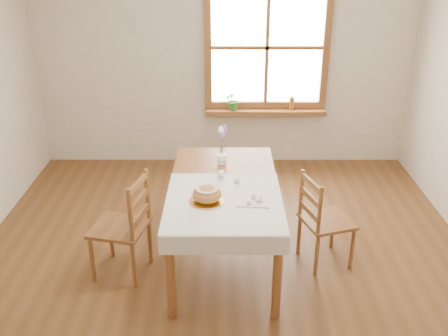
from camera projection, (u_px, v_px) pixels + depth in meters
The scene contains 18 objects.
ground at pixel (224, 280), 4.19m from camera, with size 5.00×5.00×0.00m, color brown.
room_walls at pixel (224, 81), 3.48m from camera, with size 4.60×5.10×2.65m.
window at pixel (267, 47), 5.82m from camera, with size 1.46×0.08×1.46m.
window_sill at pixel (265, 111), 6.08m from camera, with size 1.46×0.20×0.05m.
dining_table at pixel (224, 193), 4.19m from camera, with size 0.90×1.60×0.75m.
table_linen at pixel (224, 201), 3.87m from camera, with size 0.91×0.99×0.01m, color silver.
chair_left at pixel (119, 226), 4.11m from camera, with size 0.43×0.45×0.91m, color brown, non-canonical shape.
chair_right at pixel (327, 220), 4.27m from camera, with size 0.39×0.41×0.84m, color brown, non-canonical shape.
bread_plate at pixel (207, 201), 3.85m from camera, with size 0.26×0.26×0.01m, color white.
bread_loaf at pixel (207, 193), 3.82m from camera, with size 0.23×0.23×0.12m, color #B4743F.
egg_napkin at pixel (254, 201), 3.86m from camera, with size 0.25×0.21×0.01m, color silver.
eggs at pixel (254, 198), 3.85m from camera, with size 0.19×0.17×0.04m, color white, non-canonical shape.
salt_shaker at pixel (221, 176), 4.16m from camera, with size 0.05×0.05×0.10m, color white.
pepper_shaker at pixel (237, 180), 4.09m from camera, with size 0.05×0.05×0.09m, color white.
flower_vase at pixel (222, 160), 4.50m from camera, with size 0.08×0.08×0.09m, color white.
lavender_bouquet at pixel (222, 141), 4.42m from camera, with size 0.14×0.14×0.27m, color #765699, non-canonical shape.
potted_plant at pixel (233, 102), 6.03m from camera, with size 0.21×0.24×0.19m, color #377B31.
amber_bottle at pixel (292, 103), 6.03m from camera, with size 0.06×0.06×0.17m, color #B17320.
Camera 1 is at (0.00, -3.41, 2.62)m, focal length 40.00 mm.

